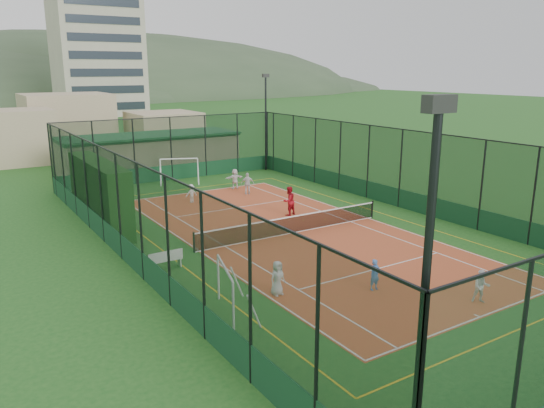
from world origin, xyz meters
The scene contains 20 objects.
ground centered at (0.00, 0.00, 0.00)m, with size 300.00×300.00×0.00m, color #1D561D.
court_slab centered at (0.00, 0.00, 0.01)m, with size 11.17×23.97×0.01m, color #B24B27.
tennis_net centered at (0.00, 0.00, 0.53)m, with size 11.67×0.12×1.06m, color black, non-canonical shape.
perimeter_fence centered at (0.00, 0.00, 2.50)m, with size 18.12×34.12×5.00m, color black, non-canonical shape.
floodlight_sw centered at (-8.60, -16.60, 4.12)m, with size 0.60×0.26×8.25m, color black, non-canonical shape.
floodlight_ne centered at (8.60, 16.60, 4.12)m, with size 0.60×0.26×8.25m, color black, non-canonical shape.
clubhouse centered at (0.00, 22.00, 1.57)m, with size 15.20×7.20×3.15m, color tan, non-canonical shape.
apartment_tower centered at (12.00, 82.00, 15.00)m, with size 15.00×12.00×30.00m, color beige.
hedge_left centered at (-8.30, 7.11, 1.85)m, with size 1.27×8.48×3.71m, color black.
white_bench centered at (-7.80, -1.31, 0.45)m, with size 1.60×0.44×0.90m, color white, non-canonical shape.
futsal_goal_near centered at (-7.59, -6.75, 0.90)m, with size 0.81×2.79×1.80m, color white, non-canonical shape.
futsal_goal_far centered at (0.00, 15.50, 0.95)m, with size 2.96×0.86×1.91m, color white, non-canonical shape.
child_near_left centered at (-5.08, -6.34, 0.71)m, with size 0.68×0.45×1.40m, color silver.
child_near_mid centered at (-1.51, -8.02, 0.65)m, with size 0.47×0.31×1.28m, color #477DCB.
child_near_right centered at (1.05, -11.08, 0.66)m, with size 0.63×0.49×1.30m, color white.
child_far_left centered at (-1.82, 9.21, 0.63)m, with size 0.80×0.46×1.23m, color silver.
child_far_right centered at (2.55, 9.29, 0.78)m, with size 0.91×0.38×1.55m, color silver.
child_far_back centered at (2.67, 11.40, 0.75)m, with size 1.38×0.44×1.49m, color white.
coach centered at (1.90, 3.13, 0.90)m, with size 0.86×0.67×1.78m, color #A8111C.
tennis_balls centered at (-0.63, 1.37, 0.04)m, with size 6.56×0.89×0.07m.
Camera 1 is at (-15.65, -22.57, 8.66)m, focal length 35.00 mm.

